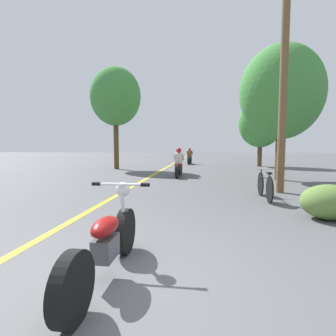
{
  "coord_description": "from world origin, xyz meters",
  "views": [
    {
      "loc": [
        0.83,
        -2.5,
        1.45
      ],
      "look_at": [
        -0.06,
        4.14,
        0.9
      ],
      "focal_mm": 28.0,
      "sensor_mm": 36.0,
      "label": 1
    }
  ],
  "objects_px": {
    "roadside_tree_left": "(115,97)",
    "motorcycle_rider_far": "(190,158)",
    "roadside_tree_right_far": "(261,123)",
    "motorcycle_rider_lead": "(179,166)",
    "utility_pole": "(284,73)",
    "bicycle_parked": "(265,186)",
    "motorcycle_foreground": "(107,242)",
    "roadside_tree_right_near": "(281,92)"
  },
  "relations": [
    {
      "from": "roadside_tree_right_near",
      "to": "motorcycle_rider_lead",
      "type": "height_order",
      "value": "roadside_tree_right_near"
    },
    {
      "from": "motorcycle_rider_far",
      "to": "roadside_tree_left",
      "type": "bearing_deg",
      "value": -130.55
    },
    {
      "from": "utility_pole",
      "to": "roadside_tree_right_near",
      "type": "bearing_deg",
      "value": 75.61
    },
    {
      "from": "roadside_tree_left",
      "to": "motorcycle_rider_far",
      "type": "distance_m",
      "value": 7.98
    },
    {
      "from": "roadside_tree_right_far",
      "to": "motorcycle_rider_far",
      "type": "distance_m",
      "value": 6.08
    },
    {
      "from": "utility_pole",
      "to": "roadside_tree_right_far",
      "type": "distance_m",
      "value": 11.45
    },
    {
      "from": "roadside_tree_left",
      "to": "bicycle_parked",
      "type": "distance_m",
      "value": 12.22
    },
    {
      "from": "utility_pole",
      "to": "roadside_tree_right_far",
      "type": "relative_size",
      "value": 1.44
    },
    {
      "from": "roadside_tree_left",
      "to": "motorcycle_foreground",
      "type": "bearing_deg",
      "value": -71.63
    },
    {
      "from": "roadside_tree_left",
      "to": "bicycle_parked",
      "type": "xyz_separation_m",
      "value": [
        7.26,
        -8.88,
        -4.22
      ]
    },
    {
      "from": "roadside_tree_left",
      "to": "motorcycle_rider_lead",
      "type": "distance_m",
      "value": 7.09
    },
    {
      "from": "roadside_tree_left",
      "to": "motorcycle_rider_lead",
      "type": "height_order",
      "value": "roadside_tree_left"
    },
    {
      "from": "motorcycle_foreground",
      "to": "utility_pole",
      "type": "bearing_deg",
      "value": 59.72
    },
    {
      "from": "roadside_tree_right_far",
      "to": "motorcycle_foreground",
      "type": "bearing_deg",
      "value": -106.6
    },
    {
      "from": "utility_pole",
      "to": "motorcycle_rider_far",
      "type": "distance_m",
      "value": 13.78
    },
    {
      "from": "roadside_tree_right_far",
      "to": "motorcycle_rider_lead",
      "type": "bearing_deg",
      "value": -125.51
    },
    {
      "from": "motorcycle_foreground",
      "to": "motorcycle_rider_far",
      "type": "bearing_deg",
      "value": 90.23
    },
    {
      "from": "roadside_tree_right_far",
      "to": "motorcycle_rider_far",
      "type": "xyz_separation_m",
      "value": [
        -5.21,
        1.61,
        -2.68
      ]
    },
    {
      "from": "roadside_tree_left",
      "to": "motorcycle_rider_far",
      "type": "bearing_deg",
      "value": 49.45
    },
    {
      "from": "motorcycle_foreground",
      "to": "motorcycle_rider_far",
      "type": "distance_m",
      "value": 18.84
    },
    {
      "from": "motorcycle_rider_lead",
      "to": "motorcycle_rider_far",
      "type": "distance_m",
      "value": 9.0
    },
    {
      "from": "motorcycle_foreground",
      "to": "motorcycle_rider_far",
      "type": "relative_size",
      "value": 1.01
    },
    {
      "from": "roadside_tree_right_far",
      "to": "motorcycle_rider_lead",
      "type": "xyz_separation_m",
      "value": [
        -5.27,
        -7.38,
        -2.65
      ]
    },
    {
      "from": "roadside_tree_right_far",
      "to": "bicycle_parked",
      "type": "xyz_separation_m",
      "value": [
        -2.4,
        -12.47,
        -2.81
      ]
    },
    {
      "from": "roadside_tree_left",
      "to": "motorcycle_rider_lead",
      "type": "bearing_deg",
      "value": -40.79
    },
    {
      "from": "roadside_tree_right_near",
      "to": "utility_pole",
      "type": "bearing_deg",
      "value": -104.39
    },
    {
      "from": "roadside_tree_left",
      "to": "utility_pole",
      "type": "bearing_deg",
      "value": -44.08
    },
    {
      "from": "roadside_tree_right_far",
      "to": "roadside_tree_left",
      "type": "distance_m",
      "value": 10.41
    },
    {
      "from": "utility_pole",
      "to": "bicycle_parked",
      "type": "bearing_deg",
      "value": -122.05
    },
    {
      "from": "motorcycle_foreground",
      "to": "bicycle_parked",
      "type": "bearing_deg",
      "value": 60.16
    },
    {
      "from": "utility_pole",
      "to": "motorcycle_rider_lead",
      "type": "xyz_separation_m",
      "value": [
        -3.58,
        3.94,
        -3.16
      ]
    },
    {
      "from": "utility_pole",
      "to": "roadside_tree_right_far",
      "type": "xyz_separation_m",
      "value": [
        1.68,
        11.32,
        -0.51
      ]
    },
    {
      "from": "roadside_tree_right_near",
      "to": "motorcycle_foreground",
      "type": "height_order",
      "value": "roadside_tree_right_near"
    },
    {
      "from": "utility_pole",
      "to": "roadside_tree_left",
      "type": "xyz_separation_m",
      "value": [
        -7.98,
        7.73,
        0.9
      ]
    },
    {
      "from": "motorcycle_rider_far",
      "to": "bicycle_parked",
      "type": "relative_size",
      "value": 1.15
    },
    {
      "from": "roadside_tree_left",
      "to": "motorcycle_rider_far",
      "type": "xyz_separation_m",
      "value": [
        4.45,
        5.2,
        -4.09
      ]
    },
    {
      "from": "motorcycle_rider_lead",
      "to": "bicycle_parked",
      "type": "relative_size",
      "value": 1.2
    },
    {
      "from": "motorcycle_rider_lead",
      "to": "utility_pole",
      "type": "bearing_deg",
      "value": -47.67
    },
    {
      "from": "roadside_tree_right_near",
      "to": "motorcycle_rider_lead",
      "type": "distance_m",
      "value": 5.51
    },
    {
      "from": "motorcycle_rider_lead",
      "to": "roadside_tree_right_near",
      "type": "bearing_deg",
      "value": -8.41
    },
    {
      "from": "roadside_tree_right_far",
      "to": "motorcycle_foreground",
      "type": "relative_size",
      "value": 2.43
    },
    {
      "from": "bicycle_parked",
      "to": "roadside_tree_right_near",
      "type": "bearing_deg",
      "value": 70.59
    }
  ]
}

